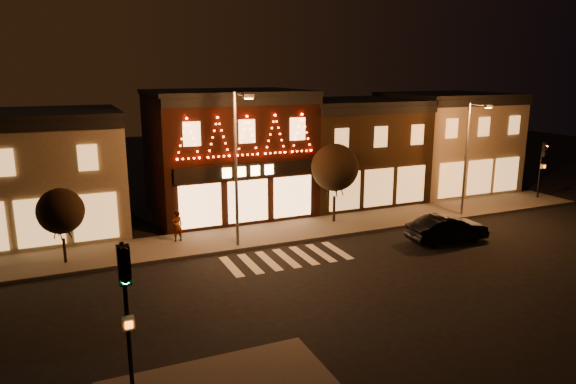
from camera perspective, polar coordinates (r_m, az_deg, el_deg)
ground at (r=23.96m, az=3.70°, el=-10.31°), size 120.00×120.00×0.00m
sidewalk_far at (r=31.51m, az=0.27°, el=-4.30°), size 44.00×4.00×0.15m
building_left at (r=34.11m, az=-27.98°, el=1.70°), size 12.20×8.28×7.30m
building_pulp at (r=35.39m, az=-6.63°, el=4.35°), size 10.20×8.34×8.30m
building_right_a at (r=39.26m, az=6.79°, el=4.62°), size 9.20×8.28×7.50m
building_right_b at (r=44.44m, az=16.91°, el=5.33°), size 9.20×8.28×7.80m
traffic_signal_near at (r=15.28m, az=-17.35°, el=-10.51°), size 0.34×0.49×4.82m
traffic_signal_far at (r=43.23m, az=26.20°, el=3.33°), size 0.34×0.48×4.22m
streetlamp_mid at (r=27.54m, az=-5.53°, el=3.70°), size 0.55×1.91×8.32m
streetlamp_right at (r=35.70m, az=19.21°, el=4.31°), size 0.48×1.69×7.40m
tree_left at (r=27.88m, az=-23.66°, el=-1.93°), size 2.27×2.27×3.79m
tree_right at (r=32.63m, az=5.16°, el=2.69°), size 2.98×2.98×4.98m
dark_sedan at (r=31.01m, az=17.06°, el=-3.86°), size 4.74×1.89×1.53m
pedestrian at (r=29.88m, az=-12.06°, el=-3.67°), size 0.73×0.57×1.76m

